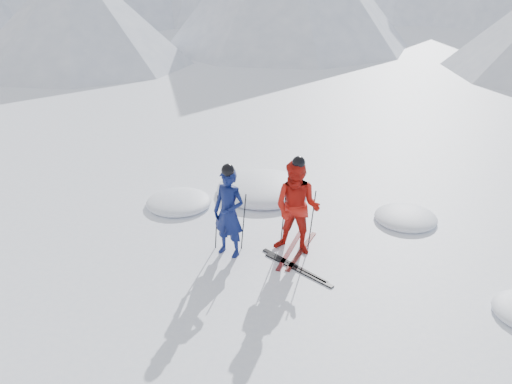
# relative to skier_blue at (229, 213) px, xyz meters

# --- Properties ---
(ground) EXTENTS (160.00, 160.00, 0.00)m
(ground) POSITION_rel_skier_blue_xyz_m (1.89, 0.25, -0.94)
(ground) COLOR white
(ground) RESTS_ON ground
(skier_blue) EXTENTS (0.80, 0.67, 1.89)m
(skier_blue) POSITION_rel_skier_blue_xyz_m (0.00, 0.00, 0.00)
(skier_blue) COLOR #0C164D
(skier_blue) RESTS_ON ground
(skier_red) EXTENTS (1.11, 0.95, 2.01)m
(skier_red) POSITION_rel_skier_blue_xyz_m (1.34, 0.33, 0.06)
(skier_red) COLOR #B4160E
(skier_red) RESTS_ON ground
(pole_blue_left) EXTENTS (0.12, 0.09, 1.26)m
(pole_blue_left) POSITION_rel_skier_blue_xyz_m (-0.30, 0.15, -0.31)
(pole_blue_left) COLOR black
(pole_blue_left) RESTS_ON ground
(pole_blue_right) EXTENTS (0.12, 0.07, 1.26)m
(pole_blue_right) POSITION_rel_skier_blue_xyz_m (0.25, 0.25, -0.31)
(pole_blue_right) COLOR black
(pole_blue_right) RESTS_ON ground
(pole_red_left) EXTENTS (0.13, 0.10, 1.34)m
(pole_red_left) POSITION_rel_skier_blue_xyz_m (1.04, 0.58, -0.27)
(pole_red_left) COLOR black
(pole_red_left) RESTS_ON ground
(pole_red_right) EXTENTS (0.13, 0.09, 1.34)m
(pole_red_right) POSITION_rel_skier_blue_xyz_m (1.64, 0.48, -0.27)
(pole_red_right) COLOR black
(pole_red_right) RESTS_ON ground
(ski_worn_left) EXTENTS (0.38, 1.69, 0.03)m
(ski_worn_left) POSITION_rel_skier_blue_xyz_m (1.22, 0.33, -0.93)
(ski_worn_left) COLOR black
(ski_worn_left) RESTS_ON ground
(ski_worn_right) EXTENTS (0.50, 1.67, 0.03)m
(ski_worn_right) POSITION_rel_skier_blue_xyz_m (1.46, 0.33, -0.93)
(ski_worn_right) COLOR black
(ski_worn_right) RESTS_ON ground
(ski_loose_a) EXTENTS (1.42, 1.09, 0.03)m
(ski_loose_a) POSITION_rel_skier_blue_xyz_m (1.37, -0.26, -0.93)
(ski_loose_a) COLOR black
(ski_loose_a) RESTS_ON ground
(ski_loose_b) EXTENTS (1.45, 1.04, 0.03)m
(ski_loose_b) POSITION_rel_skier_blue_xyz_m (1.47, -0.41, -0.93)
(ski_loose_b) COLOR black
(ski_loose_b) RESTS_ON ground
(snow_lumps) EXTENTS (8.76, 6.10, 0.52)m
(snow_lumps) POSITION_rel_skier_blue_xyz_m (0.82, 2.41, -0.94)
(snow_lumps) COLOR white
(snow_lumps) RESTS_ON ground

